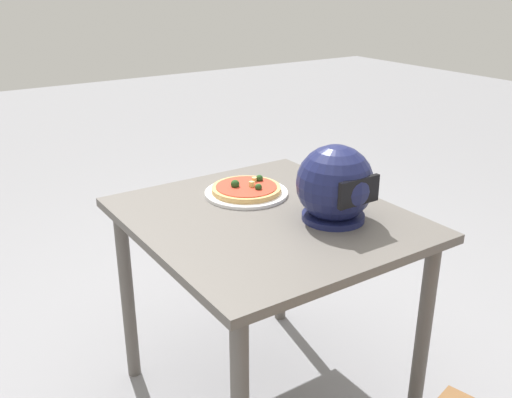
% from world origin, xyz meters
% --- Properties ---
extents(ground_plane, '(14.00, 14.00, 0.00)m').
position_xyz_m(ground_plane, '(0.00, 0.00, 0.00)').
color(ground_plane, gray).
extents(dining_table, '(0.84, 0.93, 0.75)m').
position_xyz_m(dining_table, '(0.00, 0.00, 0.65)').
color(dining_table, '#5B5651').
rests_on(dining_table, ground).
extents(pizza_plate, '(0.30, 0.30, 0.01)m').
position_xyz_m(pizza_plate, '(-0.05, -0.20, 0.76)').
color(pizza_plate, white).
rests_on(pizza_plate, dining_table).
extents(pizza, '(0.25, 0.25, 0.05)m').
position_xyz_m(pizza, '(-0.05, -0.20, 0.77)').
color(pizza, tan).
rests_on(pizza, pizza_plate).
extents(motorcycle_helmet, '(0.25, 0.25, 0.25)m').
position_xyz_m(motorcycle_helmet, '(-0.16, 0.15, 0.87)').
color(motorcycle_helmet, '#191E4C').
rests_on(motorcycle_helmet, dining_table).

